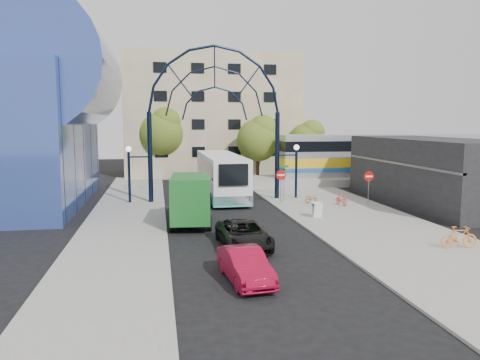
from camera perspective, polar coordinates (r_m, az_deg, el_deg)
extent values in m
plane|color=black|center=(23.54, 1.20, -8.25)|extent=(120.00, 120.00, 0.00)
cube|color=gray|center=(29.71, 15.03, -5.14)|extent=(8.00, 56.00, 0.12)
cube|color=gray|center=(29.01, -13.94, -5.40)|extent=(5.00, 50.00, 0.12)
cylinder|color=black|center=(36.38, -10.90, 2.65)|extent=(0.36, 0.36, 7.00)
cylinder|color=black|center=(37.58, 4.55, 2.89)|extent=(0.36, 0.36, 7.00)
cylinder|color=black|center=(36.58, -13.35, 0.25)|extent=(0.20, 0.20, 4.00)
cylinder|color=black|center=(38.15, 6.86, 0.66)|extent=(0.20, 0.20, 4.00)
sphere|color=white|center=(36.39, -13.45, 3.69)|extent=(0.44, 0.44, 0.44)
sphere|color=white|center=(37.97, 6.91, 3.96)|extent=(0.44, 0.44, 0.44)
cylinder|color=slate|center=(35.84, 5.01, -0.98)|extent=(0.06, 0.06, 2.20)
cylinder|color=red|center=(35.72, 5.03, 0.61)|extent=(0.80, 0.04, 0.80)
cube|color=white|center=(35.69, 5.04, 0.60)|extent=(0.55, 0.02, 0.12)
cylinder|color=slate|center=(36.12, 15.39, -1.15)|extent=(0.06, 0.06, 2.20)
cylinder|color=red|center=(35.99, 15.44, 0.43)|extent=(0.76, 0.04, 0.76)
cube|color=white|center=(35.97, 15.46, 0.42)|extent=(0.55, 0.02, 0.12)
cylinder|color=slate|center=(36.48, 5.38, -0.37)|extent=(0.05, 0.05, 2.80)
cube|color=#146626|center=(36.34, 5.40, 1.66)|extent=(0.70, 0.03, 0.18)
cube|color=#146626|center=(36.36, 5.40, 1.27)|extent=(0.03, 0.70, 0.18)
cube|color=white|center=(30.33, 9.50, -3.67)|extent=(0.55, 0.26, 0.99)
cube|color=white|center=(30.65, 9.28, -3.55)|extent=(0.55, 0.26, 0.99)
cube|color=#1E59A5|center=(30.44, 9.40, -3.00)|extent=(0.55, 0.42, 0.14)
cylinder|color=#344EA0|center=(38.22, -21.91, 12.24)|extent=(9.00, 16.00, 9.00)
cube|color=black|center=(38.38, 22.21, 0.97)|extent=(6.00, 16.00, 5.00)
cube|color=tan|center=(57.64, -3.64, 7.82)|extent=(20.00, 12.00, 14.00)
cube|color=gray|center=(50.90, 18.75, 0.12)|extent=(32.00, 5.00, 0.80)
cube|color=#B7B7BC|center=(50.68, 18.86, 2.92)|extent=(25.00, 3.00, 4.20)
cube|color=gold|center=(50.72, 18.83, 2.25)|extent=(25.10, 3.05, 0.90)
cube|color=black|center=(50.62, 18.90, 4.05)|extent=(25.05, 3.05, 1.00)
cube|color=#1E59A5|center=(50.78, 18.80, 1.46)|extent=(25.10, 3.05, 0.35)
cylinder|color=#382314|center=(49.63, 2.17, 1.32)|extent=(0.36, 0.36, 2.52)
sphere|color=#455E18|center=(49.42, 2.18, 4.87)|extent=(4.48, 4.48, 4.48)
sphere|color=#455E18|center=(49.21, 2.84, 6.16)|extent=(3.08, 3.08, 3.08)
cylinder|color=#382314|center=(52.49, -9.51, 1.73)|extent=(0.36, 0.36, 2.88)
sphere|color=#455E18|center=(52.29, -9.59, 5.58)|extent=(5.12, 5.12, 5.12)
sphere|color=#455E18|center=(51.98, -9.06, 6.99)|extent=(3.52, 3.52, 3.52)
cylinder|color=#382314|center=(53.13, 8.05, 1.53)|extent=(0.36, 0.36, 2.34)
sphere|color=#455E18|center=(52.94, 8.10, 4.61)|extent=(4.16, 4.16, 4.16)
sphere|color=#455E18|center=(52.78, 8.74, 5.73)|extent=(2.86, 2.86, 2.86)
cube|color=white|center=(39.24, -2.33, 0.79)|extent=(2.87, 12.72, 3.21)
cube|color=#55BEB4|center=(39.41, -2.32, -1.13)|extent=(2.91, 12.72, 0.77)
cube|color=black|center=(39.18, -2.34, 1.75)|extent=(2.93, 12.47, 0.99)
cube|color=black|center=(32.86, -0.79, 0.64)|extent=(2.09, 0.16, 1.55)
cube|color=black|center=(45.48, -3.43, 1.43)|extent=(2.65, 0.21, 1.77)
cylinder|color=black|center=(43.14, -4.86, -0.54)|extent=(0.31, 1.06, 1.06)
cylinder|color=black|center=(43.48, -1.25, -0.46)|extent=(0.31, 1.06, 1.06)
cylinder|color=black|center=(34.64, -3.50, -2.40)|extent=(0.31, 1.06, 1.06)
cylinder|color=black|center=(35.06, 0.97, -2.28)|extent=(0.31, 1.06, 1.06)
cube|color=black|center=(30.73, -5.89, -2.70)|extent=(2.34, 2.43, 2.05)
cube|color=black|center=(31.77, -5.85, -1.62)|extent=(1.86, 0.27, 0.93)
cube|color=#196122|center=(27.86, -6.02, -2.16)|extent=(2.63, 4.48, 2.61)
cylinder|color=black|center=(30.61, -7.89, -3.87)|extent=(0.32, 0.91, 0.89)
cylinder|color=black|center=(30.56, -3.87, -3.84)|extent=(0.32, 0.91, 0.89)
cylinder|color=black|center=(27.05, -8.32, -5.33)|extent=(0.32, 0.91, 0.89)
cylinder|color=black|center=(27.00, -3.76, -5.29)|extent=(0.32, 0.91, 0.89)
imported|color=black|center=(23.37, 0.44, -6.64)|extent=(2.39, 4.94, 1.36)
imported|color=maroon|center=(18.57, 0.63, -10.36)|extent=(1.80, 4.09, 1.31)
imported|color=orange|center=(35.43, 8.77, -2.24)|extent=(1.02, 1.70, 0.84)
imported|color=#F53531|center=(35.29, 12.23, -2.33)|extent=(0.66, 1.52, 0.88)
imported|color=orange|center=(25.22, 25.15, -6.33)|extent=(1.86, 0.71, 1.09)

